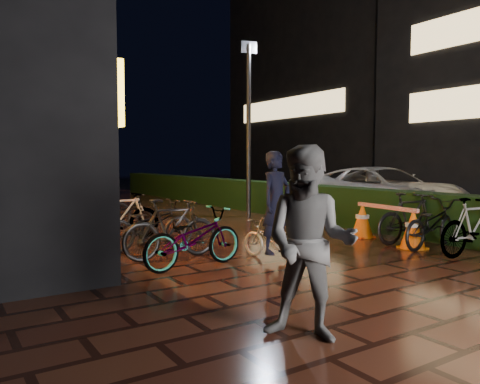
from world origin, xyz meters
TOP-DOWN VIEW (x-y plane):
  - ground at (0.00, 0.00)m, footprint 80.00×80.00m
  - asphalt_road at (9.00, 5.00)m, footprint 11.00×60.00m
  - hedge at (3.30, 8.00)m, footprint 0.70×20.00m
  - bystander_person at (-2.63, -2.34)m, footprint 1.11×1.14m
  - van at (5.90, 3.95)m, footprint 2.64×5.41m
  - far_buildings at (17.23, 9.61)m, footprint 9.08×31.00m
  - lamp_post_hedge at (2.21, 5.83)m, footprint 0.49×0.18m
  - lamp_post_sf at (-2.63, 7.65)m, footprint 0.46×0.24m
  - cyclist at (-0.78, 0.65)m, footprint 0.74×1.36m
  - traffic_barrier at (2.17, 0.73)m, footprint 0.66×1.92m
  - cart_assembly at (2.37, 3.91)m, footprint 0.62×0.52m
  - parked_bikes_storefront at (-2.26, 3.13)m, footprint 2.04×5.21m
  - parked_bikes_hedge at (2.45, -0.25)m, footprint 1.89×2.09m

SIDE VIEW (x-z plane):
  - ground at x=0.00m, z-range 0.00..0.00m
  - asphalt_road at x=9.00m, z-range 0.00..0.01m
  - traffic_barrier at x=2.17m, z-range 0.00..0.77m
  - cart_assembly at x=2.37m, z-range 0.01..0.92m
  - parked_bikes_storefront at x=-2.26m, z-range -0.03..1.02m
  - hedge at x=3.30m, z-range 0.00..1.00m
  - parked_bikes_hedge at x=2.45m, z-range -0.02..1.03m
  - cyclist at x=-0.78m, z-range -0.24..1.62m
  - van at x=5.90m, z-range 0.01..1.49m
  - bystander_person at x=-2.63m, z-range 0.00..1.85m
  - lamp_post_sf at x=-2.63m, z-range 0.25..5.16m
  - lamp_post_hedge at x=2.21m, z-range 0.26..5.39m
  - far_buildings at x=17.23m, z-range -0.53..13.47m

